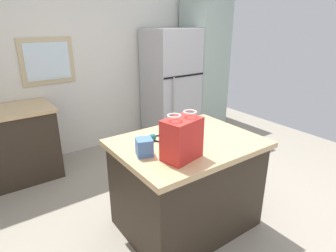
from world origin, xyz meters
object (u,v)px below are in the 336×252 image
object	(u,v)px
refrigerator	(171,86)
tall_cabinet	(204,66)
shopping_bag	(182,139)
ear_defenders	(160,137)
kitchen_island	(187,184)
small_box	(144,147)
bottle	(185,130)

from	to	relation	value
refrigerator	tall_cabinet	size ratio (longest dim) A/B	0.77
tall_cabinet	shopping_bag	distance (m)	2.99
ear_defenders	shopping_bag	bearing A→B (deg)	-99.81
shopping_bag	ear_defenders	xyz separation A→B (m)	(0.07, 0.41, -0.14)
ear_defenders	kitchen_island	bearing A→B (deg)	-45.38
refrigerator	small_box	world-z (taller)	refrigerator
small_box	ear_defenders	size ratio (longest dim) A/B	0.70
kitchen_island	bottle	xyz separation A→B (m)	(-0.02, 0.01, 0.55)
kitchen_island	small_box	bearing A→B (deg)	-178.26
refrigerator	small_box	distance (m)	2.50
refrigerator	shopping_bag	size ratio (longest dim) A/B	4.78
kitchen_island	ear_defenders	bearing A→B (deg)	134.62
tall_cabinet	small_box	distance (m)	3.00
kitchen_island	small_box	xyz separation A→B (m)	(-0.45, -0.01, 0.51)
small_box	shopping_bag	bearing A→B (deg)	-46.19
bottle	ear_defenders	xyz separation A→B (m)	(-0.15, 0.17, -0.09)
kitchen_island	shopping_bag	distance (m)	0.69
refrigerator	ear_defenders	world-z (taller)	refrigerator
refrigerator	shopping_bag	world-z (taller)	refrigerator
kitchen_island	tall_cabinet	world-z (taller)	tall_cabinet
tall_cabinet	bottle	distance (m)	2.67
kitchen_island	refrigerator	size ratio (longest dim) A/B	0.71
kitchen_island	bottle	world-z (taller)	bottle
kitchen_island	shopping_bag	world-z (taller)	shopping_bag
tall_cabinet	small_box	xyz separation A→B (m)	(-2.33, -1.89, -0.19)
tall_cabinet	shopping_bag	bearing A→B (deg)	-135.18
tall_cabinet	small_box	bearing A→B (deg)	-140.85
shopping_bag	small_box	distance (m)	0.31
refrigerator	ear_defenders	distance (m)	2.17
refrigerator	tall_cabinet	world-z (taller)	tall_cabinet
refrigerator	bottle	size ratio (longest dim) A/B	7.28
small_box	ear_defenders	distance (m)	0.34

